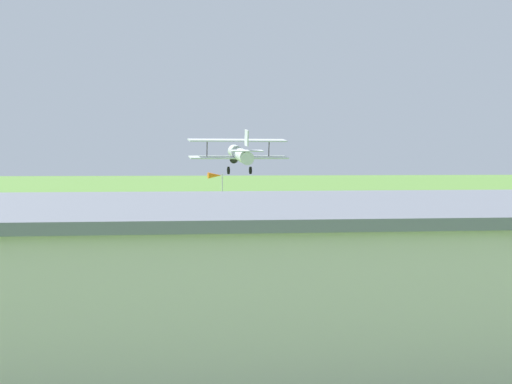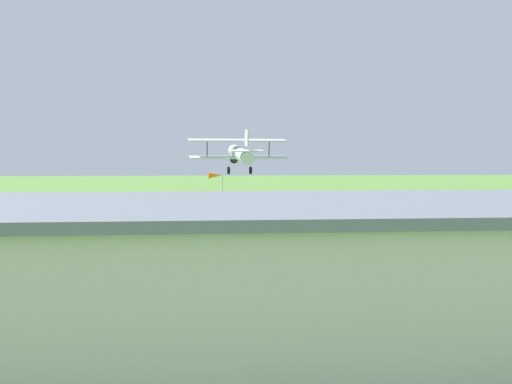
# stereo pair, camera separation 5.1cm
# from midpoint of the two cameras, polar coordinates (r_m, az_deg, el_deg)

# --- Properties ---
(ground_plane) EXTENTS (400.00, 400.00, 0.00)m
(ground_plane) POSITION_cam_midpoint_polar(r_m,az_deg,el_deg) (60.68, -2.87, -3.93)
(ground_plane) COLOR #568438
(hangar) EXTENTS (37.98, 16.36, 5.45)m
(hangar) POSITION_cam_midpoint_polar(r_m,az_deg,el_deg) (28.09, 5.32, -6.21)
(hangar) COLOR beige
(hangar) RESTS_ON ground_plane
(biplane) EXTENTS (8.61, 6.77, 3.71)m
(biplane) POSITION_cam_midpoint_polar(r_m,az_deg,el_deg) (63.52, -1.27, 2.99)
(biplane) COLOR silver
(windsock) EXTENTS (1.46, 0.84, 5.52)m
(windsock) POSITION_cam_midpoint_polar(r_m,az_deg,el_deg) (70.57, -3.08, 0.97)
(windsock) COLOR silver
(windsock) RESTS_ON ground_plane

